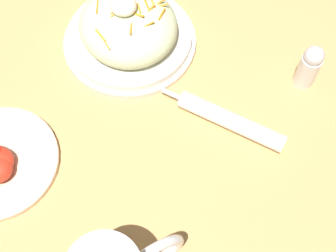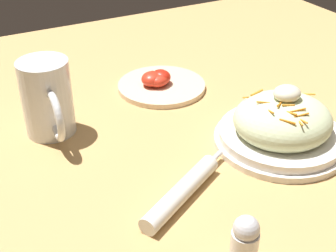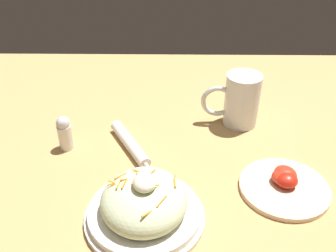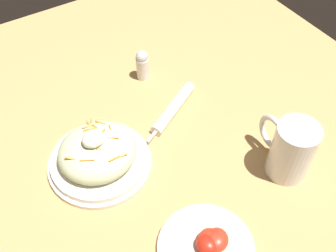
# 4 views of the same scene
# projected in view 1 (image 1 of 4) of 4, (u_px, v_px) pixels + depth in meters

# --- Properties ---
(ground_plane) EXTENTS (1.43, 1.43, 0.00)m
(ground_plane) POSITION_uv_depth(u_px,v_px,m) (127.00, 93.00, 0.78)
(ground_plane) COLOR tan
(salad_plate) EXTENTS (0.23, 0.23, 0.11)m
(salad_plate) POSITION_uv_depth(u_px,v_px,m) (129.00, 30.00, 0.79)
(salad_plate) COLOR white
(salad_plate) RESTS_ON ground_plane
(napkin_roll) EXTENTS (0.20, 0.12, 0.03)m
(napkin_roll) POSITION_uv_depth(u_px,v_px,m) (230.00, 121.00, 0.74)
(napkin_roll) COLOR white
(napkin_roll) RESTS_ON ground_plane
(salt_shaker) EXTENTS (0.03, 0.03, 0.09)m
(salt_shaker) POSITION_uv_depth(u_px,v_px,m) (310.00, 66.00, 0.75)
(salt_shaker) COLOR white
(salt_shaker) RESTS_ON ground_plane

